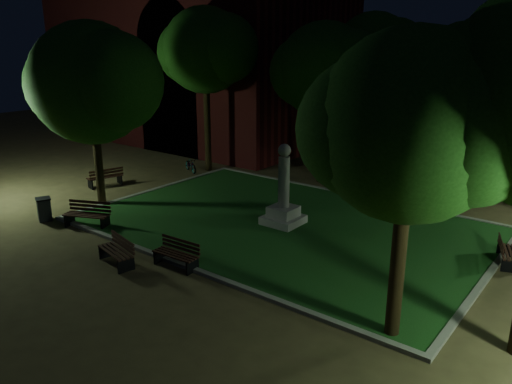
{
  "coord_description": "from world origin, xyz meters",
  "views": [
    {
      "loc": [
        10.49,
        -13.26,
        7.08
      ],
      "look_at": [
        -0.59,
        1.0,
        1.51
      ],
      "focal_mm": 35.0,
      "sensor_mm": 36.0,
      "label": 1
    }
  ],
  "objects_px": {
    "bench_west_near": "(88,215)",
    "bench_left_side": "(105,178)",
    "bench_near_right": "(177,254)",
    "bench_right_side": "(506,253)",
    "bicycle": "(191,165)",
    "bench_near_left": "(118,252)",
    "bench_far_side": "(379,192)",
    "monument": "(284,202)",
    "trash_bin": "(44,209)"
  },
  "relations": [
    {
      "from": "monument",
      "to": "trash_bin",
      "type": "xyz_separation_m",
      "value": [
        -7.98,
        -5.47,
        -0.48
      ]
    },
    {
      "from": "bench_near_left",
      "to": "trash_bin",
      "type": "xyz_separation_m",
      "value": [
        -5.72,
        0.75,
        0.06
      ]
    },
    {
      "from": "monument",
      "to": "bench_right_side",
      "type": "height_order",
      "value": "monument"
    },
    {
      "from": "bench_far_side",
      "to": "bicycle",
      "type": "bearing_deg",
      "value": -8.35
    },
    {
      "from": "bench_right_side",
      "to": "bicycle",
      "type": "xyz_separation_m",
      "value": [
        -16.57,
        2.11,
        0.01
      ]
    },
    {
      "from": "bench_near_right",
      "to": "bench_left_side",
      "type": "xyz_separation_m",
      "value": [
        -9.53,
        4.19,
        0.03
      ]
    },
    {
      "from": "bench_west_near",
      "to": "bench_right_side",
      "type": "height_order",
      "value": "bench_west_near"
    },
    {
      "from": "bicycle",
      "to": "trash_bin",
      "type": "bearing_deg",
      "value": -150.05
    },
    {
      "from": "bench_near_right",
      "to": "trash_bin",
      "type": "distance_m",
      "value": 7.41
    },
    {
      "from": "bench_near_left",
      "to": "bench_left_side",
      "type": "bearing_deg",
      "value": 158.74
    },
    {
      "from": "bench_right_side",
      "to": "bench_left_side",
      "type": "bearing_deg",
      "value": 79.59
    },
    {
      "from": "bench_near_right",
      "to": "bench_west_near",
      "type": "bearing_deg",
      "value": 172.59
    },
    {
      "from": "bench_left_side",
      "to": "bench_far_side",
      "type": "height_order",
      "value": "bench_left_side"
    },
    {
      "from": "bench_left_side",
      "to": "bench_far_side",
      "type": "bearing_deg",
      "value": 134.23
    },
    {
      "from": "bench_west_near",
      "to": "bench_far_side",
      "type": "relative_size",
      "value": 1.28
    },
    {
      "from": "bench_west_near",
      "to": "trash_bin",
      "type": "xyz_separation_m",
      "value": [
        -1.98,
        -0.68,
        0.02
      ]
    },
    {
      "from": "bench_near_left",
      "to": "bench_far_side",
      "type": "distance_m",
      "value": 12.22
    },
    {
      "from": "bicycle",
      "to": "bench_left_side",
      "type": "bearing_deg",
      "value": -170.8
    },
    {
      "from": "bench_right_side",
      "to": "bench_far_side",
      "type": "bearing_deg",
      "value": 39.85
    },
    {
      "from": "monument",
      "to": "bench_far_side",
      "type": "relative_size",
      "value": 2.17
    },
    {
      "from": "bench_near_right",
      "to": "bench_right_side",
      "type": "xyz_separation_m",
      "value": [
        8.35,
        6.74,
        -0.03
      ]
    },
    {
      "from": "bench_near_left",
      "to": "bench_west_near",
      "type": "xyz_separation_m",
      "value": [
        -3.74,
        1.42,
        0.04
      ]
    },
    {
      "from": "monument",
      "to": "bench_near_right",
      "type": "height_order",
      "value": "monument"
    },
    {
      "from": "bench_right_side",
      "to": "trash_bin",
      "type": "xyz_separation_m",
      "value": [
        -15.75,
        -7.04,
        0.09
      ]
    },
    {
      "from": "bench_near_left",
      "to": "monument",
      "type": "bearing_deg",
      "value": 82.51
    },
    {
      "from": "bench_near_left",
      "to": "bench_west_near",
      "type": "bearing_deg",
      "value": 171.61
    },
    {
      "from": "monument",
      "to": "bench_right_side",
      "type": "bearing_deg",
      "value": 11.42
    },
    {
      "from": "monument",
      "to": "bicycle",
      "type": "height_order",
      "value": "monument"
    },
    {
      "from": "bench_left_side",
      "to": "trash_bin",
      "type": "height_order",
      "value": "trash_bin"
    },
    {
      "from": "bench_near_left",
      "to": "bicycle",
      "type": "relative_size",
      "value": 1.15
    },
    {
      "from": "bench_left_side",
      "to": "bicycle",
      "type": "distance_m",
      "value": 4.85
    },
    {
      "from": "bench_near_right",
      "to": "bench_far_side",
      "type": "xyz_separation_m",
      "value": [
        2.14,
        10.56,
        -0.06
      ]
    },
    {
      "from": "monument",
      "to": "trash_bin",
      "type": "relative_size",
      "value": 3.4
    },
    {
      "from": "bench_west_near",
      "to": "trash_bin",
      "type": "bearing_deg",
      "value": 174.49
    },
    {
      "from": "bench_far_side",
      "to": "bench_near_right",
      "type": "bearing_deg",
      "value": 60.86
    },
    {
      "from": "bench_left_side",
      "to": "bench_near_right",
      "type": "bearing_deg",
      "value": 81.85
    },
    {
      "from": "bench_west_near",
      "to": "bench_left_side",
      "type": "relative_size",
      "value": 1.04
    },
    {
      "from": "bench_near_left",
      "to": "bench_right_side",
      "type": "distance_m",
      "value": 12.7
    },
    {
      "from": "bench_west_near",
      "to": "bicycle",
      "type": "distance_m",
      "value": 8.93
    },
    {
      "from": "monument",
      "to": "bench_near_left",
      "type": "relative_size",
      "value": 1.86
    },
    {
      "from": "bench_near_left",
      "to": "bench_left_side",
      "type": "xyz_separation_m",
      "value": [
        -7.85,
        5.24,
        0.02
      ]
    },
    {
      "from": "monument",
      "to": "bench_west_near",
      "type": "height_order",
      "value": "monument"
    },
    {
      "from": "trash_bin",
      "to": "bicycle",
      "type": "relative_size",
      "value": 0.63
    },
    {
      "from": "bench_left_side",
      "to": "bench_right_side",
      "type": "relative_size",
      "value": 1.15
    },
    {
      "from": "bench_west_near",
      "to": "trash_bin",
      "type": "distance_m",
      "value": 2.09
    },
    {
      "from": "bicycle",
      "to": "monument",
      "type": "bearing_deg",
      "value": -87.91
    },
    {
      "from": "bench_near_left",
      "to": "bench_west_near",
      "type": "distance_m",
      "value": 4.0
    },
    {
      "from": "bench_near_right",
      "to": "bench_right_side",
      "type": "relative_size",
      "value": 1.05
    },
    {
      "from": "bench_near_left",
      "to": "trash_bin",
      "type": "relative_size",
      "value": 1.82
    },
    {
      "from": "trash_bin",
      "to": "bicycle",
      "type": "height_order",
      "value": "trash_bin"
    }
  ]
}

